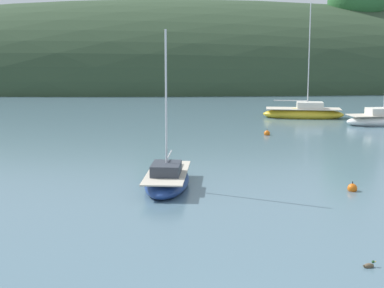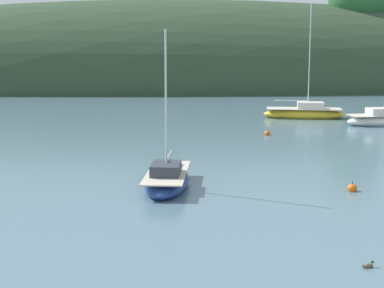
# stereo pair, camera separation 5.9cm
# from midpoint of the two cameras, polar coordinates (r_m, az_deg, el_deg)

# --- Properties ---
(far_shoreline_hill) EXTENTS (150.00, 36.00, 30.69)m
(far_shoreline_hill) POSITION_cam_midpoint_polar(r_m,az_deg,el_deg) (93.82, -1.58, 5.59)
(far_shoreline_hill) COLOR #2D422B
(far_shoreline_hill) RESTS_ON ground
(sailboat_navy_dinghy) EXTENTS (2.57, 5.99, 7.40)m
(sailboat_navy_dinghy) POSITION_cam_midpoint_polar(r_m,az_deg,el_deg) (27.47, -2.36, -3.42)
(sailboat_navy_dinghy) COLOR navy
(sailboat_navy_dinghy) RESTS_ON ground
(sailboat_orange_cutter) EXTENTS (7.52, 3.61, 10.47)m
(sailboat_orange_cutter) POSITION_cam_midpoint_polar(r_m,az_deg,el_deg) (54.49, 10.78, 2.93)
(sailboat_orange_cutter) COLOR gold
(sailboat_orange_cutter) RESTS_ON ground
(mooring_buoy_channel) EXTENTS (0.44, 0.44, 0.54)m
(mooring_buoy_channel) POSITION_cam_midpoint_polar(r_m,az_deg,el_deg) (43.66, 7.29, 1.02)
(mooring_buoy_channel) COLOR orange
(mooring_buoy_channel) RESTS_ON ground
(mooring_buoy_outer) EXTENTS (0.44, 0.44, 0.54)m
(mooring_buoy_outer) POSITION_cam_midpoint_polar(r_m,az_deg,el_deg) (27.71, 15.22, -4.15)
(mooring_buoy_outer) COLOR orange
(mooring_buoy_outer) RESTS_ON ground
(duck_lead) EXTENTS (0.42, 0.26, 0.24)m
(duck_lead) POSITION_cam_midpoint_polar(r_m,az_deg,el_deg) (18.62, 16.67, -11.16)
(duck_lead) COLOR brown
(duck_lead) RESTS_ON ground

